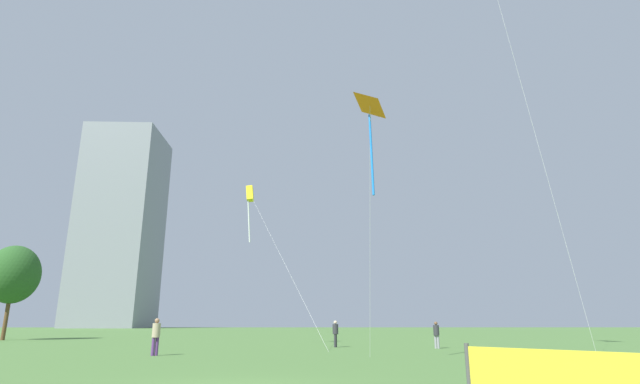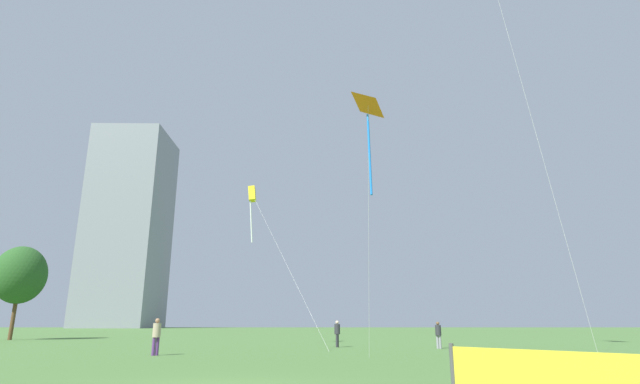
% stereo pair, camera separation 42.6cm
% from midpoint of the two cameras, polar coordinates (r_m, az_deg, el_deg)
% --- Properties ---
extents(person_standing_0, '(0.36, 0.36, 1.60)m').
position_cam_midpoint_polar(person_standing_0, '(31.31, 1.44, -16.29)').
color(person_standing_0, '#2D2D33').
rests_on(person_standing_0, ground).
extents(person_standing_1, '(0.37, 0.37, 1.69)m').
position_cam_midpoint_polar(person_standing_1, '(24.76, -19.42, -15.64)').
color(person_standing_1, '#593372').
rests_on(person_standing_1, ground).
extents(person_standing_2, '(0.34, 0.34, 1.54)m').
position_cam_midpoint_polar(person_standing_2, '(30.53, 13.28, -16.00)').
color(person_standing_2, gray).
rests_on(person_standing_2, ground).
extents(kite_flying_0, '(5.68, 6.98, 11.04)m').
position_cam_midpoint_polar(kite_flying_0, '(34.62, -8.68, -0.61)').
color(kite_flying_0, silver).
rests_on(kite_flying_0, ground).
extents(kite_flying_3, '(1.51, 3.72, 11.23)m').
position_cam_midpoint_polar(kite_flying_3, '(21.46, 5.48, 8.75)').
color(kite_flying_3, silver).
rests_on(kite_flying_3, ground).
extents(park_tree_0, '(4.45, 4.45, 8.24)m').
position_cam_midpoint_polar(park_tree_0, '(51.67, -32.88, -8.24)').
color(park_tree_0, brown).
rests_on(park_tree_0, ground).
extents(distant_highrise_0, '(19.48, 21.77, 55.74)m').
position_cam_midpoint_polar(distant_highrise_0, '(148.88, -22.67, -3.86)').
color(distant_highrise_0, gray).
rests_on(distant_highrise_0, ground).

